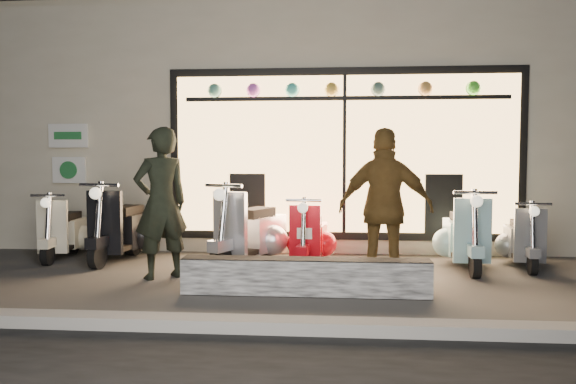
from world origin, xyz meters
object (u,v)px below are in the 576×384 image
object	(u,v)px
scooter_red	(310,238)
man	(161,203)
scooter_silver	(254,232)
woman	(385,208)
graffiti_barrier	(305,277)

from	to	relation	value
scooter_red	man	world-z (taller)	man
scooter_silver	scooter_red	xyz separation A→B (m)	(0.80, 0.01, -0.07)
scooter_silver	woman	distance (m)	2.21
graffiti_barrier	scooter_red	world-z (taller)	scooter_red
scooter_silver	scooter_red	bearing A→B (deg)	24.38
graffiti_barrier	woman	xyz separation A→B (m)	(0.90, 0.45, 0.72)
woman	man	bearing A→B (deg)	3.31
scooter_red	man	xyz separation A→B (m)	(-1.80, -1.06, 0.57)
woman	scooter_red	bearing A→B (deg)	-46.14
graffiti_barrier	man	distance (m)	2.09
scooter_silver	scooter_red	size ratio (longest dim) A/B	1.17
scooter_silver	woman	bearing A→B (deg)	-12.79
woman	scooter_silver	bearing A→B (deg)	-28.51
graffiti_barrier	man	xyz separation A→B (m)	(-1.83, 0.69, 0.74)
man	graffiti_barrier	bearing A→B (deg)	121.15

